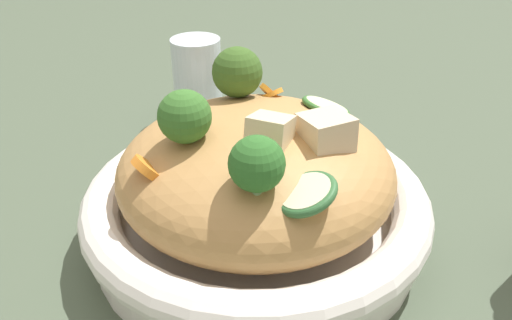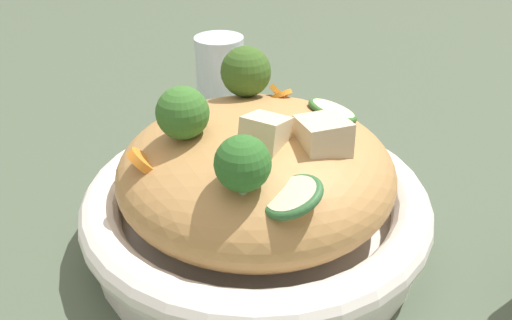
# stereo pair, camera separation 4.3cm
# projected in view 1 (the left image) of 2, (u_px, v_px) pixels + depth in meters

# --- Properties ---
(ground_plane) EXTENTS (3.00, 3.00, 0.00)m
(ground_plane) POSITION_uv_depth(u_px,v_px,m) (256.00, 235.00, 0.47)
(ground_plane) COLOR #46523F
(serving_bowl) EXTENTS (0.30, 0.30, 0.06)m
(serving_bowl) POSITION_uv_depth(u_px,v_px,m) (256.00, 209.00, 0.46)
(serving_bowl) COLOR white
(serving_bowl) RESTS_ON ground_plane
(noodle_heap) EXTENTS (0.23, 0.23, 0.10)m
(noodle_heap) POSITION_uv_depth(u_px,v_px,m) (256.00, 169.00, 0.43)
(noodle_heap) COLOR #B5834A
(noodle_heap) RESTS_ON serving_bowl
(broccoli_florets) EXTENTS (0.18, 0.14, 0.06)m
(broccoli_florets) POSITION_uv_depth(u_px,v_px,m) (226.00, 107.00, 0.40)
(broccoli_florets) COLOR #93B86B
(broccoli_florets) RESTS_ON serving_bowl
(carrot_coins) EXTENTS (0.18, 0.06, 0.03)m
(carrot_coins) POSITION_uv_depth(u_px,v_px,m) (219.00, 125.00, 0.43)
(carrot_coins) COLOR orange
(carrot_coins) RESTS_ON serving_bowl
(zucchini_slices) EXTENTS (0.19, 0.10, 0.03)m
(zucchini_slices) POSITION_uv_depth(u_px,v_px,m) (317.00, 149.00, 0.39)
(zucchini_slices) COLOR beige
(zucchini_slices) RESTS_ON serving_bowl
(chicken_chunks) EXTENTS (0.07, 0.08, 0.03)m
(chicken_chunks) POSITION_uv_depth(u_px,v_px,m) (303.00, 133.00, 0.39)
(chicken_chunks) COLOR beige
(chicken_chunks) RESTS_ON serving_bowl
(drinking_glass) EXTENTS (0.06, 0.06, 0.11)m
(drinking_glass) POSITION_uv_depth(u_px,v_px,m) (198.00, 81.00, 0.65)
(drinking_glass) COLOR silver
(drinking_glass) RESTS_ON ground_plane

